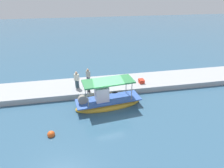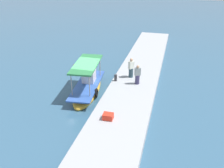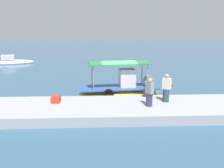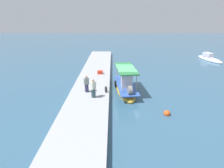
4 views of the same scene
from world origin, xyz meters
name	(u,v)px [view 3 (image 3 of 4)]	position (x,y,z in m)	size (l,w,h in m)	color
ground_plane	(119,95)	(0.00, 0.00, 0.00)	(120.00, 120.00, 0.00)	#345C78
dock_quay	(123,109)	(0.00, -3.72, 0.28)	(36.00, 3.72, 0.55)	#A4A7AB
main_fishing_boat	(120,90)	(0.08, -0.23, 0.47)	(6.04, 2.36, 2.84)	gold
fisherman_near_bollard	(166,89)	(2.60, -3.24, 1.33)	(0.55, 0.53, 1.71)	#2F4751
fisherman_by_crate	(149,94)	(1.44, -3.99, 1.29)	(0.49, 0.52, 1.62)	#383559
mooring_bollard	(145,93)	(1.52, -2.17, 0.82)	(0.24, 0.24, 0.54)	#2D2D33
cargo_crate	(56,99)	(-4.01, -3.08, 0.74)	(0.64, 0.51, 0.38)	red
marker_buoy	(170,84)	(4.64, 2.75, 0.11)	(0.53, 0.53, 0.53)	#E3551C
moored_boat_near	(12,62)	(-13.25, 15.16, 0.23)	(5.66, 3.04, 1.42)	silver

